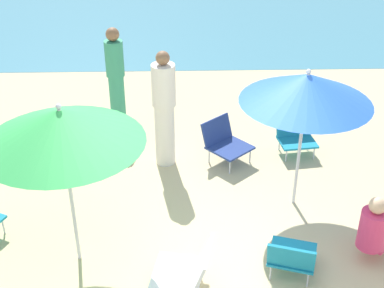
{
  "coord_description": "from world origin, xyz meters",
  "views": [
    {
      "loc": [
        -0.36,
        -4.32,
        4.22
      ],
      "look_at": [
        -0.19,
        1.69,
        0.7
      ],
      "focal_mm": 49.86,
      "sensor_mm": 36.0,
      "label": 1
    }
  ],
  "objects_px": {
    "beach_chair_a": "(225,141)",
    "person_a": "(116,76)",
    "umbrella_green": "(61,126)",
    "beach_chair_b": "(292,256)",
    "beach_chair_e": "(188,269)",
    "umbrella_blue": "(307,88)",
    "person_b": "(164,109)",
    "person_c": "(374,229)",
    "beach_chair_d": "(295,132)"
  },
  "relations": [
    {
      "from": "beach_chair_e",
      "to": "person_a",
      "type": "distance_m",
      "value": 4.02
    },
    {
      "from": "beach_chair_d",
      "to": "person_b",
      "type": "bearing_deg",
      "value": -89.51
    },
    {
      "from": "beach_chair_b",
      "to": "beach_chair_e",
      "type": "height_order",
      "value": "beach_chair_b"
    },
    {
      "from": "person_b",
      "to": "beach_chair_d",
      "type": "bearing_deg",
      "value": 154.85
    },
    {
      "from": "person_a",
      "to": "umbrella_green",
      "type": "bearing_deg",
      "value": 161.69
    },
    {
      "from": "person_a",
      "to": "beach_chair_e",
      "type": "bearing_deg",
      "value": -179.9
    },
    {
      "from": "beach_chair_b",
      "to": "person_c",
      "type": "height_order",
      "value": "person_c"
    },
    {
      "from": "beach_chair_a",
      "to": "umbrella_blue",
      "type": "bearing_deg",
      "value": -4.43
    },
    {
      "from": "person_c",
      "to": "person_a",
      "type": "bearing_deg",
      "value": 86.37
    },
    {
      "from": "person_b",
      "to": "person_a",
      "type": "bearing_deg",
      "value": -90.94
    },
    {
      "from": "person_a",
      "to": "person_b",
      "type": "distance_m",
      "value": 1.5
    },
    {
      "from": "beach_chair_a",
      "to": "beach_chair_b",
      "type": "xyz_separation_m",
      "value": [
        0.52,
        -2.45,
        -0.02
      ]
    },
    {
      "from": "beach_chair_e",
      "to": "person_c",
      "type": "height_order",
      "value": "person_c"
    },
    {
      "from": "beach_chair_a",
      "to": "person_c",
      "type": "xyz_separation_m",
      "value": [
        1.48,
        -2.19,
        0.11
      ]
    },
    {
      "from": "umbrella_green",
      "to": "person_a",
      "type": "bearing_deg",
      "value": 87.3
    },
    {
      "from": "beach_chair_d",
      "to": "person_a",
      "type": "distance_m",
      "value": 2.98
    },
    {
      "from": "umbrella_blue",
      "to": "beach_chair_a",
      "type": "height_order",
      "value": "umbrella_blue"
    },
    {
      "from": "beach_chair_a",
      "to": "beach_chair_d",
      "type": "height_order",
      "value": "beach_chair_d"
    },
    {
      "from": "beach_chair_a",
      "to": "beach_chair_d",
      "type": "xyz_separation_m",
      "value": [
        1.09,
        0.24,
        0.0
      ]
    },
    {
      "from": "person_b",
      "to": "person_c",
      "type": "relative_size",
      "value": 1.96
    },
    {
      "from": "beach_chair_e",
      "to": "person_c",
      "type": "xyz_separation_m",
      "value": [
        2.07,
        0.42,
        0.14
      ]
    },
    {
      "from": "person_a",
      "to": "person_b",
      "type": "relative_size",
      "value": 0.95
    },
    {
      "from": "person_a",
      "to": "person_c",
      "type": "height_order",
      "value": "person_a"
    },
    {
      "from": "beach_chair_d",
      "to": "person_c",
      "type": "distance_m",
      "value": 2.46
    },
    {
      "from": "umbrella_blue",
      "to": "beach_chair_e",
      "type": "relative_size",
      "value": 2.71
    },
    {
      "from": "umbrella_green",
      "to": "beach_chair_a",
      "type": "relative_size",
      "value": 2.41
    },
    {
      "from": "umbrella_green",
      "to": "umbrella_blue",
      "type": "bearing_deg",
      "value": 20.51
    },
    {
      "from": "umbrella_green",
      "to": "beach_chair_e",
      "type": "relative_size",
      "value": 2.83
    },
    {
      "from": "beach_chair_d",
      "to": "person_c",
      "type": "xyz_separation_m",
      "value": [
        0.39,
        -2.43,
        0.11
      ]
    },
    {
      "from": "umbrella_blue",
      "to": "beach_chair_d",
      "type": "bearing_deg",
      "value": 78.98
    },
    {
      "from": "umbrella_green",
      "to": "person_c",
      "type": "xyz_separation_m",
      "value": [
        3.31,
        -0.11,
        -1.29
      ]
    },
    {
      "from": "beach_chair_e",
      "to": "person_a",
      "type": "height_order",
      "value": "person_a"
    },
    {
      "from": "person_a",
      "to": "umbrella_blue",
      "type": "bearing_deg",
      "value": -148.42
    },
    {
      "from": "beach_chair_d",
      "to": "person_c",
      "type": "relative_size",
      "value": 0.74
    },
    {
      "from": "umbrella_green",
      "to": "beach_chair_e",
      "type": "height_order",
      "value": "umbrella_green"
    },
    {
      "from": "beach_chair_a",
      "to": "person_b",
      "type": "bearing_deg",
      "value": -129.17
    },
    {
      "from": "beach_chair_b",
      "to": "beach_chair_e",
      "type": "relative_size",
      "value": 1.02
    },
    {
      "from": "beach_chair_b",
      "to": "beach_chair_d",
      "type": "bearing_deg",
      "value": 5.75
    },
    {
      "from": "beach_chair_a",
      "to": "person_a",
      "type": "relative_size",
      "value": 0.5
    },
    {
      "from": "beach_chair_a",
      "to": "person_a",
      "type": "xyz_separation_m",
      "value": [
        -1.67,
        1.23,
        0.51
      ]
    },
    {
      "from": "beach_chair_d",
      "to": "person_a",
      "type": "bearing_deg",
      "value": -117.38
    },
    {
      "from": "umbrella_blue",
      "to": "beach_chair_d",
      "type": "distance_m",
      "value": 1.89
    },
    {
      "from": "umbrella_green",
      "to": "beach_chair_a",
      "type": "distance_m",
      "value": 3.1
    },
    {
      "from": "beach_chair_a",
      "to": "beach_chair_d",
      "type": "relative_size",
      "value": 1.25
    },
    {
      "from": "beach_chair_b",
      "to": "person_a",
      "type": "relative_size",
      "value": 0.43
    },
    {
      "from": "umbrella_blue",
      "to": "person_c",
      "type": "height_order",
      "value": "umbrella_blue"
    },
    {
      "from": "umbrella_blue",
      "to": "umbrella_green",
      "type": "bearing_deg",
      "value": -159.49
    },
    {
      "from": "umbrella_blue",
      "to": "beach_chair_b",
      "type": "relative_size",
      "value": 2.67
    },
    {
      "from": "person_a",
      "to": "person_c",
      "type": "relative_size",
      "value": 1.86
    },
    {
      "from": "beach_chair_a",
      "to": "beach_chair_e",
      "type": "bearing_deg",
      "value": -54.64
    }
  ]
}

